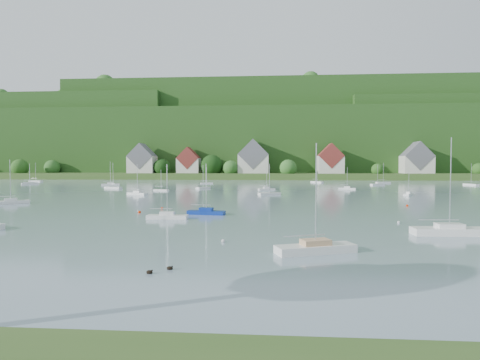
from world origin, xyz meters
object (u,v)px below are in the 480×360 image
object	(u,v)px
near_sailboat_6	(11,202)
near_sailboat_2	(316,247)
near_sailboat_4	(449,230)
near_sailboat_3	(167,216)
near_sailboat_1	(206,212)

from	to	relation	value
near_sailboat_6	near_sailboat_2	bearing A→B (deg)	-71.56
near_sailboat_4	near_sailboat_6	size ratio (longest dim) A/B	1.24
near_sailboat_3	near_sailboat_6	distance (m)	41.25
near_sailboat_2	near_sailboat_4	size ratio (longest dim) A/B	0.90
near_sailboat_3	near_sailboat_1	bearing A→B (deg)	47.47
near_sailboat_2	near_sailboat_3	world-z (taller)	near_sailboat_2
near_sailboat_1	near_sailboat_4	bearing A→B (deg)	-18.82
near_sailboat_6	near_sailboat_3	bearing A→B (deg)	-63.43
near_sailboat_1	near_sailboat_6	world-z (taller)	near_sailboat_6
near_sailboat_1	near_sailboat_2	world-z (taller)	near_sailboat_2
near_sailboat_1	near_sailboat_6	bearing A→B (deg)	170.98
near_sailboat_1	near_sailboat_3	xyz separation A→B (m)	(-4.84, -5.43, -0.00)
near_sailboat_1	near_sailboat_3	bearing A→B (deg)	-122.76
near_sailboat_1	near_sailboat_2	distance (m)	29.55
near_sailboat_3	near_sailboat_6	world-z (taller)	near_sailboat_6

